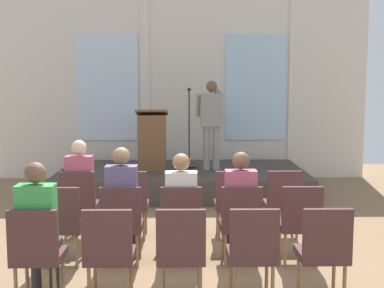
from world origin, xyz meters
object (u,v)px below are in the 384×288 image
chair_r0_c4 (283,199)px  audience_r1_c3 (240,201)px  audience_r1_c2 (181,202)px  audience_r2_c0 (38,224)px  audience_r0_c0 (80,184)px  chair_r0_c1 (131,200)px  chair_r1_c1 (122,220)px  chair_r2_c4 (324,247)px  audience_r1_c1 (122,199)px  chair_r2_c0 (37,249)px  chair_r0_c3 (232,200)px  chair_r1_c0 (62,220)px  chair_r0_c0 (80,200)px  speaker (211,118)px  chair_r1_c4 (300,219)px  chair_r2_c2 (181,248)px  chair_r2_c3 (253,248)px  mic_stand (189,151)px  lectern (152,141)px  chair_r0_c2 (181,200)px  chair_r2_c1 (109,249)px  chair_r1_c2 (181,220)px  chair_r1_c3 (241,220)px

chair_r0_c4 → audience_r1_c3: 1.17m
audience_r1_c2 → audience_r2_c0: audience_r2_c0 is taller
audience_r0_c0 → chair_r0_c1: audience_r0_c0 is taller
chair_r1_c1 → chair_r2_c4: size_ratio=1.00×
audience_r0_c0 → audience_r1_c1: 1.22m
chair_r1_c1 → audience_r1_c2: 0.71m
chair_r2_c0 → audience_r2_c0: (0.00, 0.08, 0.22)m
chair_r0_c1 → chair_r0_c3: same height
chair_r1_c0 → audience_r1_c3: size_ratio=0.72×
chair_r0_c0 → speaker: bearing=56.7°
chair_r0_c1 → chair_r1_c4: size_ratio=1.00×
speaker → chair_r0_c4: size_ratio=1.80×
chair_r0_c0 → chair_r0_c4: bearing=0.0°
audience_r0_c0 → audience_r1_c2: bearing=-36.5°
chair_r0_c0 → chair_r1_c4: size_ratio=1.00×
audience_r1_c1 → chair_r2_c2: 1.30m
chair_r2_c3 → mic_stand: bearing=96.0°
speaker → chair_r0_c3: size_ratio=1.80×
chair_r0_c1 → chair_r2_c0: same height
audience_r0_c0 → chair_r2_c0: audience_r0_c0 is taller
lectern → audience_r1_c3: bearing=-72.2°
chair_r0_c4 → chair_r2_c2: size_ratio=1.00×
chair_r0_c4 → audience_r1_c1: audience_r1_c1 is taller
chair_r0_c2 → speaker: bearing=79.1°
chair_r0_c1 → chair_r2_c1: 2.02m
chair_r2_c0 → chair_r0_c1: bearing=71.4°
audience_r1_c1 → chair_r2_c0: audience_r1_c1 is taller
chair_r1_c2 → chair_r0_c0: bearing=143.5°
chair_r1_c0 → chair_r1_c4: (2.72, 0.00, 0.00)m
chair_r1_c0 → chair_r0_c3: bearing=26.3°
audience_r0_c0 → chair_r1_c4: audience_r0_c0 is taller
chair_r2_c3 → chair_r1_c0: bearing=153.7°
speaker → audience_r1_c1: speaker is taller
chair_r0_c1 → chair_r2_c0: bearing=-108.6°
chair_r0_c3 → chair_r1_c4: bearing=-56.0°
chair_r1_c2 → chair_r2_c0: same height
audience_r2_c0 → chair_r0_c4: bearing=35.4°
speaker → audience_r1_c3: (0.12, -3.85, -0.69)m
speaker → lectern: size_ratio=1.46×
mic_stand → audience_r1_c1: size_ratio=1.13×
chair_r1_c1 → chair_r2_c0: (-0.68, -1.01, 0.00)m
chair_r1_c2 → audience_r0_c0: bearing=141.3°
chair_r2_c3 → chair_r0_c3: bearing=90.0°
chair_r2_c0 → chair_r2_c1: bearing=0.0°
speaker → chair_r2_c1: bearing=-104.1°
speaker → audience_r1_c2: speaker is taller
mic_stand → chair_r0_c3: 3.20m
chair_r1_c3 → chair_r2_c3: (0.00, -1.01, 0.00)m
lectern → chair_r0_c2: size_ratio=1.23×
speaker → audience_r1_c2: 3.95m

